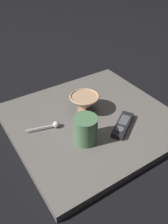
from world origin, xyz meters
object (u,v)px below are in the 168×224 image
at_px(cereal_bowl, 84,103).
at_px(teaspoon, 53,125).
at_px(tv_remote_near, 123,125).
at_px(coffee_mug, 85,130).

relative_size(cereal_bowl, teaspoon, 0.97).
bearing_deg(teaspoon, tv_remote_near, 147.84).
relative_size(cereal_bowl, coffee_mug, 1.20).
relative_size(teaspoon, tv_remote_near, 0.84).
xyz_separation_m(cereal_bowl, coffee_mug, (0.09, 0.15, 0.01)).
bearing_deg(cereal_bowl, coffee_mug, 59.11).
xyz_separation_m(coffee_mug, teaspoon, (0.07, -0.13, -0.04)).
bearing_deg(coffee_mug, cereal_bowl, -120.89).
height_order(coffee_mug, tv_remote_near, coffee_mug).
distance_m(cereal_bowl, teaspoon, 0.16).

